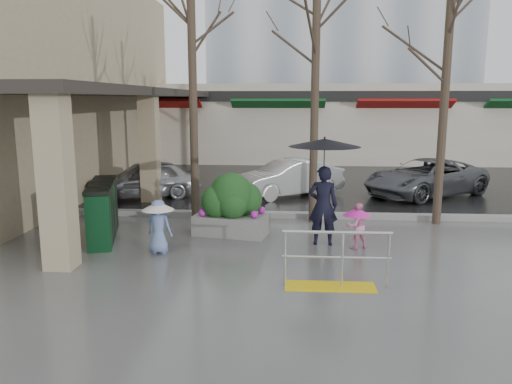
# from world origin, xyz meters

# --- Properties ---
(ground) EXTENTS (120.00, 120.00, 0.00)m
(ground) POSITION_xyz_m (0.00, 0.00, 0.00)
(ground) COLOR #51514F
(ground) RESTS_ON ground
(street_asphalt) EXTENTS (120.00, 36.00, 0.01)m
(street_asphalt) POSITION_xyz_m (0.00, 22.00, 0.01)
(street_asphalt) COLOR black
(street_asphalt) RESTS_ON ground
(curb) EXTENTS (120.00, 0.30, 0.15)m
(curb) POSITION_xyz_m (0.00, 4.00, 0.07)
(curb) COLOR gray
(curb) RESTS_ON ground
(near_building) EXTENTS (6.00, 18.00, 8.00)m
(near_building) POSITION_xyz_m (-9.00, 8.00, 4.00)
(near_building) COLOR tan
(near_building) RESTS_ON ground
(canopy_slab) EXTENTS (2.80, 18.00, 0.25)m
(canopy_slab) POSITION_xyz_m (-4.80, 8.00, 3.62)
(canopy_slab) COLOR #2D2823
(canopy_slab) RESTS_ON pillar_front
(pillar_front) EXTENTS (0.55, 0.55, 3.50)m
(pillar_front) POSITION_xyz_m (-3.90, -0.50, 1.75)
(pillar_front) COLOR tan
(pillar_front) RESTS_ON ground
(pillar_back) EXTENTS (0.55, 0.55, 3.50)m
(pillar_back) POSITION_xyz_m (-3.90, 6.00, 1.75)
(pillar_back) COLOR tan
(pillar_back) RESTS_ON ground
(storefront_row) EXTENTS (34.00, 6.74, 4.00)m
(storefront_row) POSITION_xyz_m (2.00, 17.97, 2.01)
(storefront_row) COLOR beige
(storefront_row) RESTS_ON ground
(handrail) EXTENTS (1.90, 0.50, 1.03)m
(handrail) POSITION_xyz_m (1.36, -1.20, 0.38)
(handrail) COLOR yellow
(handrail) RESTS_ON ground
(tree_west) EXTENTS (3.20, 3.20, 6.80)m
(tree_west) POSITION_xyz_m (-2.00, 3.60, 5.08)
(tree_west) COLOR #382B21
(tree_west) RESTS_ON ground
(tree_midwest) EXTENTS (3.20, 3.20, 7.00)m
(tree_midwest) POSITION_xyz_m (1.20, 3.60, 5.23)
(tree_midwest) COLOR #382B21
(tree_midwest) RESTS_ON ground
(tree_mideast) EXTENTS (3.20, 3.20, 6.50)m
(tree_mideast) POSITION_xyz_m (4.50, 3.60, 4.86)
(tree_mideast) COLOR #382B21
(tree_mideast) RESTS_ON ground
(woman) EXTENTS (1.62, 1.62, 2.47)m
(woman) POSITION_xyz_m (1.33, 1.44, 1.58)
(woman) COLOR black
(woman) RESTS_ON ground
(child_pink) EXTENTS (0.63, 0.63, 1.03)m
(child_pink) POSITION_xyz_m (2.06, 1.22, 0.60)
(child_pink) COLOR pink
(child_pink) RESTS_ON ground
(child_blue) EXTENTS (0.70, 0.70, 1.18)m
(child_blue) POSITION_xyz_m (-2.23, 0.57, 0.70)
(child_blue) COLOR #6A83BE
(child_blue) RESTS_ON ground
(planter) EXTENTS (1.89, 1.20, 1.53)m
(planter) POSITION_xyz_m (-0.84, 2.17, 0.73)
(planter) COLOR gray
(planter) RESTS_ON ground
(news_boxes) EXTENTS (1.16, 2.47, 1.35)m
(news_boxes) POSITION_xyz_m (-3.85, 1.62, 0.67)
(news_boxes) COLOR #0D391C
(news_boxes) RESTS_ON ground
(car_a) EXTENTS (3.99, 2.76, 1.26)m
(car_a) POSITION_xyz_m (-4.29, 6.55, 0.63)
(car_a) COLOR #A5A5AA
(car_a) RESTS_ON ground
(car_b) EXTENTS (3.93, 3.22, 1.26)m
(car_b) POSITION_xyz_m (0.55, 7.17, 0.63)
(car_b) COLOR silver
(car_b) RESTS_ON ground
(car_c) EXTENTS (4.92, 4.30, 1.26)m
(car_c) POSITION_xyz_m (5.22, 7.52, 0.63)
(car_c) COLOR #565A5E
(car_c) RESTS_ON ground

